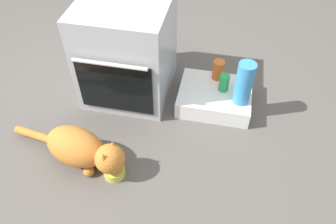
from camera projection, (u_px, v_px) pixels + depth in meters
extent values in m
plane|color=#56514C|center=(122.00, 127.00, 2.19)|extent=(8.00, 8.00, 0.00)
cube|color=#B7BABF|center=(127.00, 50.00, 2.20)|extent=(0.57, 0.57, 0.68)
cube|color=black|center=(115.00, 88.00, 2.07)|extent=(0.48, 0.01, 0.38)
cylinder|color=silver|center=(109.00, 64.00, 1.90)|extent=(0.45, 0.02, 0.02)
cube|color=white|center=(214.00, 97.00, 2.29)|extent=(0.49, 0.39, 0.13)
cylinder|color=#D1D14C|center=(114.00, 172.00, 1.91)|extent=(0.13, 0.13, 0.05)
sphere|color=brown|center=(114.00, 170.00, 1.90)|extent=(0.07, 0.07, 0.07)
ellipsoid|color=#C6752D|center=(76.00, 146.00, 1.91)|extent=(0.41, 0.31, 0.23)
sphere|color=#C6752D|center=(110.00, 159.00, 1.83)|extent=(0.17, 0.17, 0.17)
cone|color=#C6752D|center=(113.00, 145.00, 1.82)|extent=(0.06, 0.06, 0.08)
cone|color=#C6752D|center=(104.00, 158.00, 1.76)|extent=(0.06, 0.06, 0.08)
cylinder|color=#C6752D|center=(36.00, 135.00, 2.05)|extent=(0.32, 0.12, 0.09)
sphere|color=#C6752D|center=(101.00, 155.00, 1.99)|extent=(0.06, 0.06, 0.06)
sphere|color=#C6752D|center=(89.00, 171.00, 1.91)|extent=(0.06, 0.06, 0.06)
cylinder|color=green|center=(224.00, 83.00, 2.21)|extent=(0.07, 0.07, 0.12)
cylinder|color=#D16023|center=(218.00, 70.00, 2.29)|extent=(0.08, 0.08, 0.14)
cylinder|color=#388CD1|center=(244.00, 83.00, 2.07)|extent=(0.11, 0.11, 0.30)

